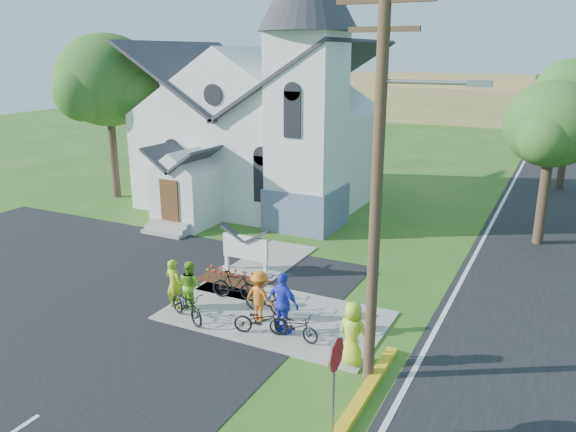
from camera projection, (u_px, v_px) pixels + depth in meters
The scene contains 23 objects.
ground at pixel (227, 313), 18.16m from camera, with size 120.00×120.00×0.00m, color #2B5E1B.
parking_lot at pixel (25, 295), 19.46m from camera, with size 20.00×16.00×0.02m, color black.
road at pixel (576, 229), 26.69m from camera, with size 8.00×90.00×0.02m, color black.
sidewalk at pixel (275, 316), 17.93m from camera, with size 7.00×4.00×0.05m, color gray.
church at pixel (265, 108), 29.75m from camera, with size 12.35×12.00×13.00m.
church_sign at pixel (245, 248), 21.13m from camera, with size 2.20×0.40×1.70m.
flower_bed at pixel (233, 281), 20.64m from camera, with size 2.60×1.10×0.07m, color #391F0F.
utility_pole at pixel (380, 174), 13.04m from camera, with size 3.45×0.28×10.00m.
stop_sign at pixel (335, 368), 11.71m from camera, with size 0.11×0.76×2.48m.
tree_lot_corner at pixel (107, 81), 30.92m from camera, with size 5.60×5.60×9.15m.
tree_road_near at pixel (553, 125), 23.31m from camera, with size 4.00×4.00×7.05m.
tree_road_mid at pixel (572, 93), 33.21m from camera, with size 4.40×4.40×7.80m.
distant_hills at pixel (517, 106), 64.37m from camera, with size 61.00×10.00×5.60m.
cyclist_0 at pixel (174, 284), 18.22m from camera, with size 0.61×0.40×1.67m, color #9CC316.
bike_0 at pixel (187, 306), 17.47m from camera, with size 0.64×1.83×0.96m, color black.
cyclist_1 at pixel (190, 285), 18.16m from camera, with size 0.80×0.62×1.64m, color #6FB421.
bike_1 at pixel (235, 285), 18.94m from camera, with size 0.47×1.66×1.00m, color black.
cyclist_2 at pixel (283, 303), 16.51m from camera, with size 1.13×0.47×1.92m, color blue.
bike_2 at pixel (261, 320), 16.62m from camera, with size 0.57×1.63×0.86m, color black.
cyclist_3 at pixel (260, 296), 17.38m from camera, with size 1.04×0.60×1.61m, color #CF6917.
bike_3 at pixel (265, 300), 17.93m from camera, with size 0.43×1.52×0.91m, color black.
cyclist_4 at pixel (352, 333), 14.89m from camera, with size 0.87×0.57×1.78m, color #BAE72B.
bike_4 at pixel (296, 326), 16.33m from camera, with size 0.54×1.55×0.81m, color black.
Camera 1 is at (9.21, -13.88, 8.12)m, focal length 35.00 mm.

